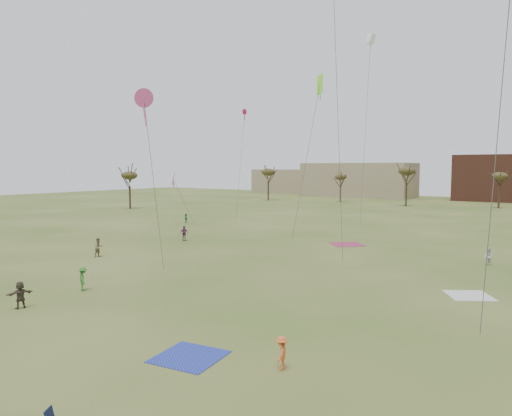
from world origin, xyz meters
The scene contains 16 objects.
ground centered at (0.00, 0.00, 0.00)m, with size 260.00×260.00×0.00m, color #345119.
flyer_near_center centered at (-7.23, 0.79, 0.85)m, with size 1.10×0.63×1.70m, color #337727.
spectator_fore_b centered at (-17.25, 9.61, 0.94)m, with size 0.92×0.72×1.89m, color #8C7759.
spectator_fore_c centered at (-6.68, -4.11, 0.85)m, with size 1.59×0.50×1.71m, color #4D4037.
flyer_mid_b centered at (11.49, -2.42, 0.73)m, with size 0.95×0.54×1.47m, color orange.
spectator_mid_d centered at (-17.50, 21.93, 0.91)m, with size 1.06×0.44×1.81m, color #823672.
spectator_mid_e centered at (14.89, 27.26, 0.79)m, with size 0.77×0.60×1.58m, color silver.
flyer_far_a centered at (-30.30, 35.80, 0.72)m, with size 1.34×0.43×1.44m, color #297C3D.
blanket_blue centered at (7.26, -3.74, 0.00)m, with size 2.93×2.93×0.03m, color #2636A5.
blanket_cream centered at (15.66, 15.16, 0.00)m, with size 2.80×2.80×0.03m, color silver.
blanket_plum centered at (-0.37, 30.62, 0.00)m, with size 3.43×3.43×0.03m, color #982F52.
kites_aloft centered at (2.65, 22.76, 21.29)m, with size 61.43×51.10×27.82m.
tree_line centered at (-2.85, 79.12, 7.09)m, with size 117.44×49.32×8.91m.
building_tan centered at (-35.00, 115.00, 5.00)m, with size 32.00×14.00×10.00m, color #937F60.
building_brick centered at (5.00, 120.00, 6.00)m, with size 26.00×16.00×12.00m, color brown.
building_tan_west centered at (-65.00, 122.00, 4.00)m, with size 20.00×12.00×8.00m, color #937F60.
Camera 1 is at (22.21, -19.63, 8.80)m, focal length 33.64 mm.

